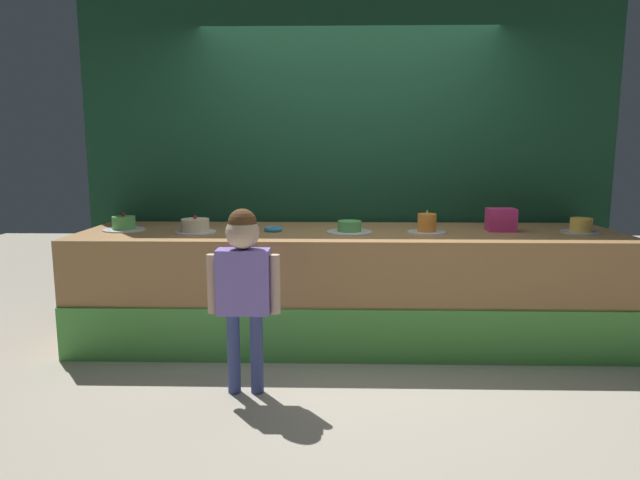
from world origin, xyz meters
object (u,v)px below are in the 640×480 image
cake_center (349,228)px  cake_right (427,225)px  cake_far_right (581,226)px  cake_far_left (124,224)px  donut (273,229)px  child_figure (243,276)px  cake_left (195,226)px  pink_box (501,220)px

cake_center → cake_right: cake_right is taller
cake_right → cake_far_right: cake_right is taller
cake_far_left → cake_right: 2.34m
donut → cake_center: cake_center is taller
cake_center → cake_right: bearing=0.7°
cake_far_left → cake_right: (2.34, -0.07, 0.01)m
child_figure → donut: size_ratio=8.10×
cake_left → cake_center: bearing=1.1°
cake_left → cake_far_right: cake_left is taller
cake_far_left → pink_box: bearing=0.6°
cake_far_left → cake_far_right: (3.51, -0.03, 0.00)m
donut → cake_far_right: bearing=-0.2°
child_figure → cake_far_right: 2.61m
cake_center → cake_right: (0.58, 0.01, 0.02)m
child_figure → cake_far_right: size_ratio=4.04×
cake_left → cake_center: 1.17m
child_figure → cake_far_left: 1.51m
pink_box → donut: size_ratio=1.49×
cake_left → donut: bearing=7.0°
cake_far_left → cake_far_right: 3.51m
cake_center → pink_box: bearing=5.2°
cake_far_left → cake_far_right: size_ratio=1.14×
pink_box → cake_far_right: bearing=-6.3°
cake_left → cake_right: (1.75, 0.03, 0.01)m
child_figure → pink_box: size_ratio=5.44×
child_figure → cake_center: size_ratio=3.32×
child_figure → cake_far_right: bearing=22.3°
child_figure → pink_box: bearing=29.9°
child_figure → cake_left: 1.07m
cake_far_right → cake_right: bearing=-178.3°
cake_right → child_figure: bearing=-142.5°
cake_left → pink_box: bearing=3.2°
pink_box → cake_far_left: pink_box is taller
cake_far_left → cake_left: size_ratio=1.04×
pink_box → cake_left: pink_box is taller
child_figure → cake_far_left: child_figure is taller
donut → cake_left: size_ratio=0.46×
cake_far_left → cake_left: 0.59m
cake_left → cake_far_right: bearing=1.3°
cake_left → cake_far_right: (2.92, 0.06, -0.00)m
cake_far_left → cake_left: bearing=-9.7°
pink_box → donut: (-1.75, -0.06, -0.07)m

